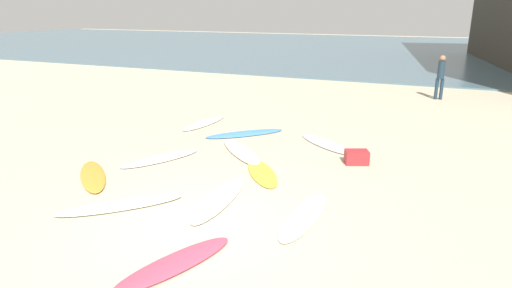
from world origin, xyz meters
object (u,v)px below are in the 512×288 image
(surfboard_3, at_px, (175,263))
(beach_cooler, at_px, (357,157))
(surfboard_0, at_px, (304,216))
(beachgoer_near, at_px, (441,75))
(surfboard_10, at_px, (160,158))
(surfboard_8, at_px, (326,144))
(surfboard_5, at_px, (245,134))
(surfboard_1, at_px, (120,205))
(surfboard_2, at_px, (220,198))
(surfboard_4, at_px, (262,173))
(surfboard_6, at_px, (241,151))
(surfboard_9, at_px, (204,123))
(surfboard_7, at_px, (93,176))

(surfboard_3, relative_size, beach_cooler, 3.72)
(surfboard_0, relative_size, beachgoer_near, 1.20)
(surfboard_3, xyz_separation_m, surfboard_10, (-3.05, 3.95, -0.00))
(surfboard_8, bearing_deg, surfboard_3, -144.94)
(surfboard_5, height_order, beachgoer_near, beachgoer_near)
(surfboard_10, bearing_deg, surfboard_8, -114.12)
(surfboard_5, bearing_deg, surfboard_8, -136.13)
(surfboard_1, height_order, surfboard_3, surfboard_1)
(surfboard_10, relative_size, beach_cooler, 3.87)
(surfboard_0, xyz_separation_m, surfboard_2, (-1.80, 0.07, 0.00))
(surfboard_4, bearing_deg, surfboard_8, 40.25)
(surfboard_1, distance_m, surfboard_6, 4.07)
(beachgoer_near, height_order, beach_cooler, beachgoer_near)
(surfboard_4, distance_m, surfboard_5, 3.40)
(surfboard_6, distance_m, surfboard_10, 2.13)
(surfboard_6, relative_size, surfboard_8, 1.14)
(surfboard_9, bearing_deg, surfboard_6, 140.85)
(surfboard_2, xyz_separation_m, surfboard_3, (0.49, -2.36, 0.00))
(surfboard_6, bearing_deg, surfboard_4, -92.16)
(surfboard_5, bearing_deg, beach_cooler, -154.60)
(surfboard_2, relative_size, surfboard_5, 0.98)
(surfboard_2, bearing_deg, surfboard_7, -4.31)
(surfboard_0, distance_m, surfboard_7, 5.05)
(surfboard_2, bearing_deg, surfboard_9, -62.69)
(beach_cooler, bearing_deg, surfboard_1, -130.60)
(surfboard_3, xyz_separation_m, surfboard_8, (0.50, 6.90, -0.01))
(surfboard_0, bearing_deg, surfboard_5, 127.16)
(beachgoer_near, distance_m, beach_cooler, 9.69)
(surfboard_1, height_order, surfboard_6, surfboard_1)
(surfboard_1, xyz_separation_m, surfboard_8, (2.62, 5.60, -0.01))
(surfboard_6, bearing_deg, surfboard_8, -4.26)
(surfboard_7, relative_size, surfboard_8, 0.99)
(surfboard_9, xyz_separation_m, surfboard_10, (0.81, -3.66, 0.01))
(beachgoer_near, relative_size, beach_cooler, 3.28)
(surfboard_2, relative_size, beachgoer_near, 1.33)
(surfboard_10, height_order, beachgoer_near, beachgoer_near)
(surfboard_9, relative_size, surfboard_10, 1.07)
(surfboard_3, distance_m, surfboard_5, 7.24)
(surfboard_0, height_order, surfboard_9, surfboard_0)
(surfboard_10, bearing_deg, surfboard_1, 135.43)
(surfboard_7, distance_m, surfboard_8, 6.25)
(surfboard_0, distance_m, surfboard_1, 3.57)
(surfboard_3, bearing_deg, surfboard_0, 80.85)
(beach_cooler, bearing_deg, surfboard_2, -122.59)
(surfboard_8, bearing_deg, beachgoer_near, 21.11)
(surfboard_2, bearing_deg, surfboard_10, -37.22)
(surfboard_9, relative_size, beach_cooler, 4.12)
(surfboard_1, relative_size, beach_cooler, 4.28)
(surfboard_2, distance_m, surfboard_9, 6.23)
(surfboard_3, xyz_separation_m, surfboard_5, (-2.05, 6.94, -0.01))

